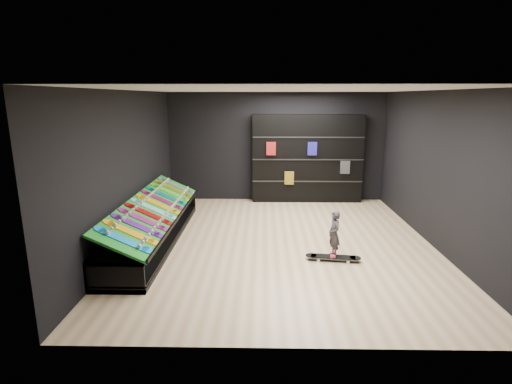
{
  "coord_description": "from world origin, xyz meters",
  "views": [
    {
      "loc": [
        -0.36,
        -7.63,
        2.88
      ],
      "look_at": [
        -0.5,
        0.2,
        1.0
      ],
      "focal_mm": 28.0,
      "sensor_mm": 36.0,
      "label": 1
    }
  ],
  "objects_px": {
    "display_rack": "(155,230)",
    "back_shelving": "(307,159)",
    "child": "(334,243)",
    "floor_skateboard": "(333,258)"
  },
  "relations": [
    {
      "from": "display_rack",
      "to": "floor_skateboard",
      "type": "distance_m",
      "value": 3.58
    },
    {
      "from": "back_shelving",
      "to": "floor_skateboard",
      "type": "height_order",
      "value": "back_shelving"
    },
    {
      "from": "display_rack",
      "to": "floor_skateboard",
      "type": "height_order",
      "value": "display_rack"
    },
    {
      "from": "child",
      "to": "back_shelving",
      "type": "bearing_deg",
      "value": 168.69
    },
    {
      "from": "display_rack",
      "to": "child",
      "type": "height_order",
      "value": "child"
    },
    {
      "from": "back_shelving",
      "to": "floor_skateboard",
      "type": "xyz_separation_m",
      "value": [
        0.04,
        -4.24,
        -1.16
      ]
    },
    {
      "from": "back_shelving",
      "to": "floor_skateboard",
      "type": "bearing_deg",
      "value": -89.39
    },
    {
      "from": "display_rack",
      "to": "floor_skateboard",
      "type": "bearing_deg",
      "value": -14.86
    },
    {
      "from": "display_rack",
      "to": "back_shelving",
      "type": "bearing_deg",
      "value": 44.23
    },
    {
      "from": "back_shelving",
      "to": "floor_skateboard",
      "type": "distance_m",
      "value": 4.39
    }
  ]
}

